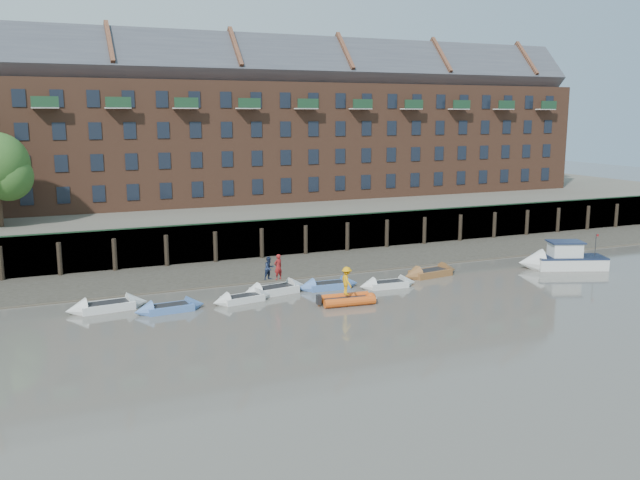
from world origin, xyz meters
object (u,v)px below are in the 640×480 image
rowboat_2 (243,299)px  rib_tender (349,299)px  motor_launch (556,260)px  rowboat_6 (430,273)px  person_rower_a (278,267)px  rowboat_1 (170,308)px  rowboat_0 (107,306)px  person_rib_crew (347,281)px  person_rower_b (269,268)px  rowboat_5 (388,284)px  rowboat_3 (275,290)px  rowboat_4 (328,285)px

rowboat_2 → rib_tender: (6.19, -3.11, 0.07)m
rowboat_2 → motor_launch: size_ratio=0.61×
rowboat_6 → person_rower_a: bearing=172.3°
rowboat_1 → rowboat_6: size_ratio=0.88×
rowboat_2 → rib_tender: 6.93m
rowboat_0 → person_rib_crew: person_rib_crew is taller
person_rower_b → motor_launch: bearing=-27.2°
rowboat_0 → person_rib_crew: (14.38, -4.58, 1.27)m
rowboat_5 → person_rib_crew: size_ratio=2.38×
rowboat_3 → rowboat_6: (12.52, 0.12, -0.00)m
rowboat_2 → rowboat_5: size_ratio=0.99×
rowboat_1 → rib_tender: (11.00, -2.76, 0.06)m
rowboat_3 → person_rower_b: 1.55m
rowboat_1 → rowboat_6: bearing=0.3°
rowboat_3 → person_rower_a: person_rower_a is taller
rowboat_1 → rowboat_5: size_ratio=1.02×
rowboat_0 → rowboat_4: size_ratio=1.13×
rowboat_0 → rowboat_5: bearing=-11.3°
rowboat_1 → motor_launch: bearing=-4.4°
rowboat_4 → rowboat_5: size_ratio=1.03×
rowboat_4 → person_rib_crew: person_rib_crew is taller
rowboat_3 → rowboat_6: 12.52m
rowboat_5 → rib_tender: (-4.34, -2.67, 0.06)m
rowboat_2 → person_rower_a: (2.86, 1.06, 1.63)m
rowboat_4 → rowboat_6: rowboat_6 is taller
person_rower_b → person_rib_crew: 5.79m
rowboat_3 → motor_launch: size_ratio=0.72×
person_rower_a → person_rib_crew: size_ratio=0.96×
rowboat_0 → rowboat_5: 18.97m
rowboat_3 → motor_launch: 23.11m
person_rower_a → person_rib_crew: bearing=107.3°
rowboat_3 → rowboat_6: bearing=-9.3°
rowboat_3 → person_rower_b: bearing=135.9°
rowboat_3 → rowboat_0: bearing=168.2°
rowboat_3 → person_rib_crew: bearing=-60.5°
person_rib_crew → rowboat_5: bearing=-56.5°
rowboat_0 → rib_tender: bearing=-23.0°
person_rib_crew → rowboat_4: bearing=-3.8°
rowboat_6 → person_rib_crew: (-9.07, -4.33, 1.27)m
rowboat_5 → person_rower_a: (-7.67, 1.51, 1.63)m
rowboat_0 → person_rower_b: bearing=-6.4°
person_rower_a → person_rower_b: 0.61m
rowboat_1 → rowboat_6: (19.92, 1.58, 0.03)m
rowboat_6 → person_rib_crew: size_ratio=2.77×
rowboat_3 → person_rib_crew: 5.59m
rowboat_1 → motor_launch: (30.45, -0.12, 0.49)m
person_rower_a → rowboat_2: bearing=0.4°
rowboat_2 → rowboat_6: 15.16m
rowboat_0 → rowboat_2: bearing=-15.5°
rowboat_0 → person_rib_crew: 15.15m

